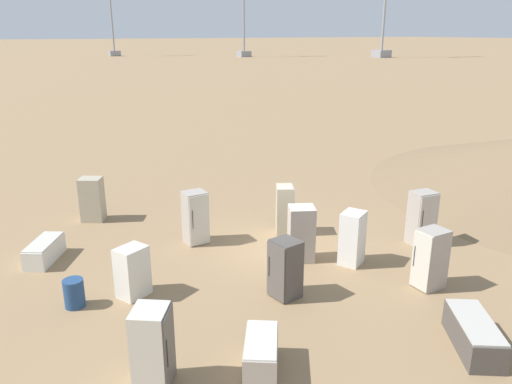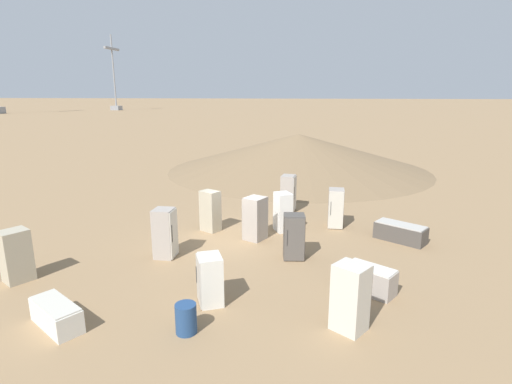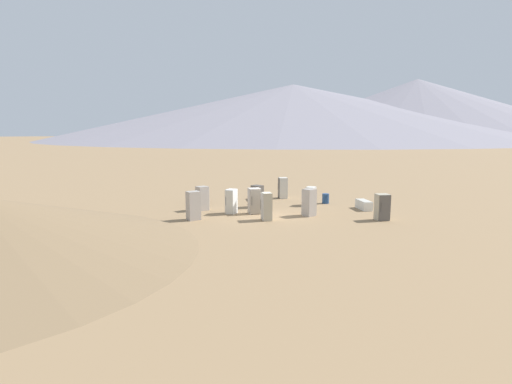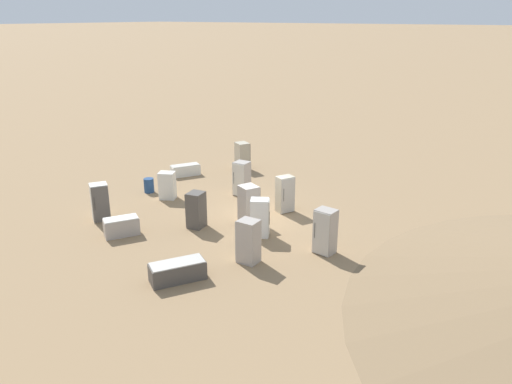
{
  "view_description": "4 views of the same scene",
  "coord_description": "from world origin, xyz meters",
  "px_view_note": "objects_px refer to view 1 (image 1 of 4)",
  "views": [
    {
      "loc": [
        7.82,
        12.82,
        6.8
      ],
      "look_at": [
        0.54,
        -0.97,
        1.77
      ],
      "focal_mm": 35.0,
      "sensor_mm": 36.0,
      "label": 1
    },
    {
      "loc": [
        14.81,
        3.92,
        5.68
      ],
      "look_at": [
        -0.2,
        0.9,
        1.91
      ],
      "focal_mm": 28.0,
      "sensor_mm": 36.0,
      "label": 2
    },
    {
      "loc": [
        -16.31,
        -20.05,
        5.5
      ],
      "look_at": [
        -0.8,
        -0.24,
        1.68
      ],
      "focal_mm": 28.0,
      "sensor_mm": 36.0,
      "label": 3
    },
    {
      "loc": [
        -12.05,
        17.9,
        8.87
      ],
      "look_at": [
        0.4,
        -0.34,
        1.0
      ],
      "focal_mm": 35.0,
      "sensor_mm": 36.0,
      "label": 4
    }
  ],
  "objects_px": {
    "power_pylon_2": "(244,26)",
    "discarded_fridge_0": "(285,269)",
    "power_pylon_1": "(384,18)",
    "discarded_fridge_2": "(422,218)",
    "discarded_fridge_12": "(285,210)",
    "discarded_fridge_7": "(132,272)",
    "discarded_fridge_8": "(153,348)",
    "rusty_barrel": "(74,293)",
    "discarded_fridge_5": "(353,238)",
    "discarded_fridge_11": "(474,334)",
    "power_pylon_3": "(112,28)",
    "discarded_fridge_4": "(430,259)",
    "discarded_fridge_10": "(301,233)",
    "discarded_fridge_1": "(261,355)",
    "discarded_fridge_3": "(44,251)",
    "discarded_fridge_9": "(92,199)",
    "discarded_fridge_6": "(195,217)"
  },
  "relations": [
    {
      "from": "discarded_fridge_11",
      "to": "discarded_fridge_9",
      "type": "bearing_deg",
      "value": 147.21
    },
    {
      "from": "power_pylon_2",
      "to": "discarded_fridge_1",
      "type": "xyz_separation_m",
      "value": [
        60.49,
        122.17,
        -7.76
      ]
    },
    {
      "from": "discarded_fridge_5",
      "to": "discarded_fridge_11",
      "type": "distance_m",
      "value": 4.78
    },
    {
      "from": "discarded_fridge_4",
      "to": "discarded_fridge_5",
      "type": "xyz_separation_m",
      "value": [
        0.94,
        -2.2,
        -0.02
      ]
    },
    {
      "from": "discarded_fridge_11",
      "to": "rusty_barrel",
      "type": "height_order",
      "value": "rusty_barrel"
    },
    {
      "from": "discarded_fridge_2",
      "to": "discarded_fridge_11",
      "type": "relative_size",
      "value": 0.88
    },
    {
      "from": "power_pylon_3",
      "to": "discarded_fridge_1",
      "type": "xyz_separation_m",
      "value": [
        29.25,
        143.44,
        -7.4
      ]
    },
    {
      "from": "discarded_fridge_1",
      "to": "discarded_fridge_2",
      "type": "height_order",
      "value": "discarded_fridge_2"
    },
    {
      "from": "discarded_fridge_5",
      "to": "power_pylon_1",
      "type": "bearing_deg",
      "value": 107.94
    },
    {
      "from": "power_pylon_3",
      "to": "discarded_fridge_5",
      "type": "xyz_separation_m",
      "value": [
        24.35,
        140.2,
        -6.96
      ]
    },
    {
      "from": "discarded_fridge_1",
      "to": "discarded_fridge_8",
      "type": "distance_m",
      "value": 2.23
    },
    {
      "from": "discarded_fridge_0",
      "to": "discarded_fridge_6",
      "type": "bearing_deg",
      "value": -0.29
    },
    {
      "from": "discarded_fridge_0",
      "to": "discarded_fridge_4",
      "type": "relative_size",
      "value": 0.95
    },
    {
      "from": "power_pylon_3",
      "to": "discarded_fridge_9",
      "type": "xyz_separation_m",
      "value": [
        30.64,
        132.72,
        -6.97
      ]
    },
    {
      "from": "power_pylon_1",
      "to": "discarded_fridge_12",
      "type": "relative_size",
      "value": 18.76
    },
    {
      "from": "discarded_fridge_5",
      "to": "discarded_fridge_12",
      "type": "xyz_separation_m",
      "value": [
        0.59,
        -3.01,
        0.04
      ]
    },
    {
      "from": "discarded_fridge_1",
      "to": "discarded_fridge_12",
      "type": "bearing_deg",
      "value": 86.35
    },
    {
      "from": "power_pylon_1",
      "to": "discarded_fridge_4",
      "type": "height_order",
      "value": "power_pylon_1"
    },
    {
      "from": "discarded_fridge_4",
      "to": "rusty_barrel",
      "type": "xyz_separation_m",
      "value": [
        8.88,
        -3.5,
        -0.47
      ]
    },
    {
      "from": "discarded_fridge_4",
      "to": "discarded_fridge_10",
      "type": "height_order",
      "value": "discarded_fridge_10"
    },
    {
      "from": "discarded_fridge_5",
      "to": "discarded_fridge_8",
      "type": "distance_m",
      "value": 7.46
    },
    {
      "from": "discarded_fridge_11",
      "to": "discarded_fridge_4",
      "type": "bearing_deg",
      "value": 94.84
    },
    {
      "from": "power_pylon_1",
      "to": "discarded_fridge_2",
      "type": "height_order",
      "value": "power_pylon_1"
    },
    {
      "from": "power_pylon_3",
      "to": "discarded_fridge_4",
      "type": "distance_m",
      "value": 144.47
    },
    {
      "from": "power_pylon_2",
      "to": "discarded_fridge_1",
      "type": "distance_m",
      "value": 136.54
    },
    {
      "from": "power_pylon_3",
      "to": "rusty_barrel",
      "type": "distance_m",
      "value": 142.79
    },
    {
      "from": "discarded_fridge_1",
      "to": "discarded_fridge_10",
      "type": "height_order",
      "value": "discarded_fridge_10"
    },
    {
      "from": "discarded_fridge_1",
      "to": "discarded_fridge_3",
      "type": "height_order",
      "value": "discarded_fridge_1"
    },
    {
      "from": "discarded_fridge_1",
      "to": "discarded_fridge_7",
      "type": "relative_size",
      "value": 1.13
    },
    {
      "from": "power_pylon_2",
      "to": "discarded_fridge_4",
      "type": "relative_size",
      "value": 15.41
    },
    {
      "from": "discarded_fridge_9",
      "to": "discarded_fridge_10",
      "type": "distance_m",
      "value": 8.26
    },
    {
      "from": "discarded_fridge_2",
      "to": "rusty_barrel",
      "type": "relative_size",
      "value": 2.4
    },
    {
      "from": "power_pylon_2",
      "to": "discarded_fridge_0",
      "type": "distance_m",
      "value": 133.41
    },
    {
      "from": "power_pylon_3",
      "to": "rusty_barrel",
      "type": "xyz_separation_m",
      "value": [
        32.28,
        138.9,
        -7.41
      ]
    },
    {
      "from": "power_pylon_1",
      "to": "discarded_fridge_11",
      "type": "height_order",
      "value": "power_pylon_1"
    },
    {
      "from": "discarded_fridge_0",
      "to": "discarded_fridge_8",
      "type": "height_order",
      "value": "discarded_fridge_8"
    },
    {
      "from": "discarded_fridge_3",
      "to": "discarded_fridge_0",
      "type": "bearing_deg",
      "value": 165.47
    },
    {
      "from": "discarded_fridge_12",
      "to": "discarded_fridge_4",
      "type": "bearing_deg",
      "value": 43.07
    },
    {
      "from": "power_pylon_2",
      "to": "rusty_barrel",
      "type": "bearing_deg",
      "value": 61.63
    },
    {
      "from": "power_pylon_2",
      "to": "discarded_fridge_9",
      "type": "bearing_deg",
      "value": 60.96
    },
    {
      "from": "discarded_fridge_2",
      "to": "discarded_fridge_11",
      "type": "xyz_separation_m",
      "value": [
        3.28,
        4.87,
        -0.56
      ]
    },
    {
      "from": "power_pylon_2",
      "to": "rusty_barrel",
      "type": "distance_m",
      "value": 133.91
    },
    {
      "from": "discarded_fridge_12",
      "to": "rusty_barrel",
      "type": "distance_m",
      "value": 7.55
    },
    {
      "from": "power_pylon_2",
      "to": "discarded_fridge_8",
      "type": "bearing_deg",
      "value": 62.76
    },
    {
      "from": "discarded_fridge_10",
      "to": "discarded_fridge_11",
      "type": "bearing_deg",
      "value": -57.26
    },
    {
      "from": "discarded_fridge_7",
      "to": "discarded_fridge_0",
      "type": "bearing_deg",
      "value": -55.29
    },
    {
      "from": "discarded_fridge_5",
      "to": "discarded_fridge_12",
      "type": "distance_m",
      "value": 3.07
    },
    {
      "from": "rusty_barrel",
      "to": "discarded_fridge_6",
      "type": "bearing_deg",
      "value": -150.57
    },
    {
      "from": "discarded_fridge_1",
      "to": "discarded_fridge_10",
      "type": "bearing_deg",
      "value": 79.77
    },
    {
      "from": "discarded_fridge_7",
      "to": "discarded_fridge_8",
      "type": "xyz_separation_m",
      "value": [
        0.55,
        3.77,
        0.16
      ]
    }
  ]
}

